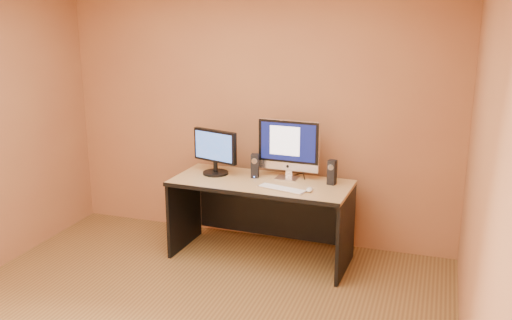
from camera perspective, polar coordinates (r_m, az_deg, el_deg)
name	(u,v)px	position (r m, az deg, el deg)	size (l,w,h in m)	color
walls	(163,163)	(3.87, -9.26, -0.29)	(4.00, 4.00, 2.60)	#9C663F
desk	(261,220)	(5.36, 0.48, -6.04)	(1.64, 0.72, 0.76)	tan
imac	(288,149)	(5.26, 3.18, 1.08)	(0.59, 0.22, 0.56)	silver
second_monitor	(215,152)	(5.43, -4.10, 0.78)	(0.49, 0.25, 0.43)	black
speaker_left	(255,166)	(5.33, -0.10, -0.59)	(0.07, 0.07, 0.23)	black
speaker_right	(332,172)	(5.17, 7.62, -1.23)	(0.07, 0.07, 0.23)	black
keyboard	(282,189)	(5.01, 2.60, -2.89)	(0.44, 0.12, 0.02)	silver
mouse	(310,190)	(4.97, 5.37, -2.96)	(0.06, 0.10, 0.04)	silver
cable_a	(304,176)	(5.42, 4.80, -1.59)	(0.01, 0.01, 0.23)	black
cable_b	(297,174)	(5.46, 4.15, -1.45)	(0.01, 0.01, 0.18)	black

